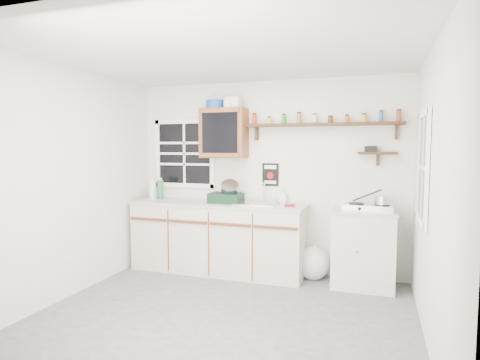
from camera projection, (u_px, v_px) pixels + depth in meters
name	position (u px, v px, depth m)	size (l,w,h in m)	color
room	(223.00, 189.00, 3.80)	(3.64, 3.24, 2.54)	#4A4A4C
main_cabinet	(218.00, 237.00, 5.27)	(2.31, 0.63, 0.92)	beige
right_cabinet	(363.00, 248.00, 4.71)	(0.73, 0.57, 0.91)	silver
sink	(257.00, 203.00, 5.07)	(0.52, 0.44, 0.29)	#BABBBF
upper_cabinet	(224.00, 133.00, 5.29)	(0.60, 0.32, 0.65)	brown
upper_cabinet_clutter	(223.00, 104.00, 5.26)	(0.47, 0.24, 0.14)	#17409B
spice_shelf	(322.00, 124.00, 4.93)	(1.91, 0.18, 0.35)	black
secondary_shelf	(376.00, 153.00, 4.77)	(0.45, 0.16, 0.24)	black
warning_sign	(270.00, 175.00, 5.27)	(0.22, 0.02, 0.30)	black
window_back	(185.00, 154.00, 5.65)	(0.93, 0.03, 0.98)	black
window_right	(424.00, 168.00, 3.73)	(0.03, 0.78, 1.08)	black
water_bottles	(156.00, 189.00, 5.55)	(0.18, 0.14, 0.30)	silver
dish_rack	(227.00, 195.00, 5.20)	(0.41, 0.32, 0.31)	black
soap_bottle	(283.00, 196.00, 5.17)	(0.08, 0.09, 0.19)	white
rag	(290.00, 206.00, 4.89)	(0.13, 0.11, 0.02)	maroon
hotplate	(369.00, 207.00, 4.63)	(0.60, 0.37, 0.08)	#BABBBF
saucepan	(381.00, 200.00, 4.59)	(0.42, 0.20, 0.18)	#BABBBF
trash_bag	(313.00, 263.00, 4.99)	(0.41, 0.37, 0.47)	silver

